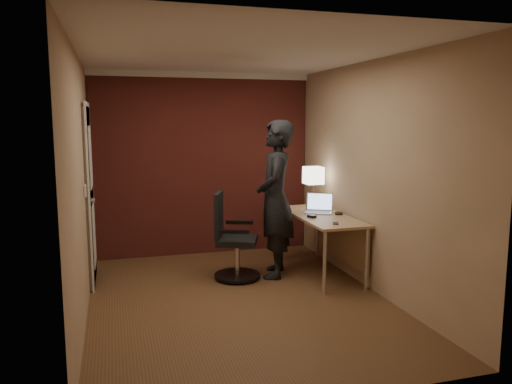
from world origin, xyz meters
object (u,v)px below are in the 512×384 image
laptop (319,207)px  mouse (312,216)px  desk (326,225)px  wallet (339,213)px  office_chair (232,242)px  desk_lamp (313,176)px  phone (336,223)px  person (275,199)px

laptop → mouse: 0.38m
desk → wallet: wallet is taller
desk → office_chair: size_ratio=1.49×
wallet → mouse: bearing=-164.7°
desk_lamp → office_chair: desk_lamp is taller
laptop → wallet: 0.27m
mouse → wallet: size_ratio=0.91×
laptop → phone: laptop is taller
desk_lamp → laptop: size_ratio=1.29×
office_chair → wallet: bearing=-6.0°
desk_lamp → mouse: (-0.27, -0.61, -0.40)m
mouse → office_chair: (-0.91, 0.24, -0.30)m
laptop → person: size_ratio=0.22×
desk → laptop: laptop is taller
wallet → office_chair: office_chair is taller
phone → wallet: 0.57m
mouse → phone: mouse is taller
desk → person: size_ratio=0.80×
desk → office_chair: bearing=174.3°
desk_lamp → person: (-0.64, -0.39, -0.21)m
desk_lamp → office_chair: 1.41m
laptop → phone: (-0.10, -0.70, -0.06)m
wallet → office_chair: (-1.30, 0.14, -0.30)m
phone → wallet: wallet is taller
laptop → mouse: bearing=-125.7°
desk_lamp → wallet: (0.13, -0.50, -0.41)m
laptop → desk_lamp: bearing=81.3°
mouse → phone: bearing=-95.2°
desk → phone: (-0.12, -0.52, 0.13)m
laptop → person: bearing=-172.1°
phone → office_chair: office_chair is taller
mouse → person: bearing=126.8°
person → mouse: bearing=79.9°
mouse → person: person is taller
phone → person: bearing=151.6°
phone → wallet: size_ratio=1.05×
desk → phone: size_ratio=13.04×
wallet → office_chair: bearing=174.0°
office_chair → mouse: bearing=-15.1°
desk_lamp → mouse: size_ratio=5.35×
wallet → person: person is taller
mouse → desk_lamp: bearing=43.9°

